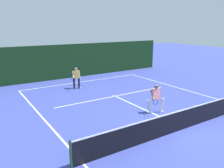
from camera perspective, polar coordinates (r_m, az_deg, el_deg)
ground_plane at (r=11.80m, az=17.79°, el=-10.49°), size 80.00×80.00×0.00m
court_line_baseline_far at (r=20.34m, az=-7.09°, el=0.60°), size 10.85×0.10×0.01m
court_line_sideline_left at (r=8.76m, az=-7.08°, el=-19.18°), size 0.10×22.42×0.01m
court_line_service at (r=16.09m, az=0.79°, el=-3.03°), size 8.84×0.10×0.01m
court_line_centre at (r=13.85m, az=7.58°, el=-6.10°), size 0.10×6.40×0.01m
tennis_net at (r=11.59m, az=17.99°, el=-8.12°), size 11.88×0.09×1.09m
player_near at (r=13.06m, az=10.87°, el=-3.36°), size 1.12×0.84×1.64m
player_far at (r=17.99m, az=-8.88°, el=1.70°), size 0.92×0.88×1.66m
tennis_ball at (r=13.70m, az=-6.56°, el=-6.18°), size 0.07×0.07×0.07m
back_fence_windscreen at (r=21.92m, az=-9.63°, el=5.69°), size 19.94×0.12×3.15m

